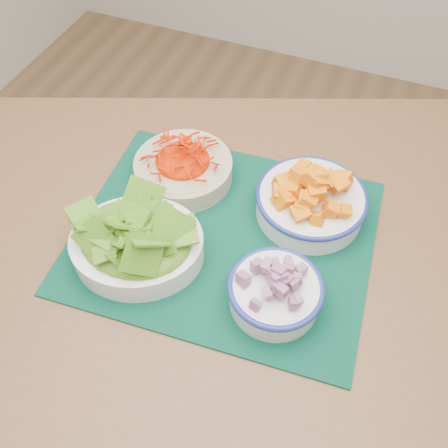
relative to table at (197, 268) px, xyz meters
name	(u,v)px	position (x,y,z in m)	size (l,w,h in m)	color
table	(197,268)	(0.00, 0.00, 0.00)	(1.37, 1.15, 0.75)	brown
placemat	(224,235)	(0.05, 0.02, 0.10)	(0.51, 0.42, 0.00)	black
carrot_bowl	(183,165)	(-0.08, 0.12, 0.14)	(0.23, 0.23, 0.07)	#C0AC8F
squash_bowl	(312,196)	(0.17, 0.12, 0.15)	(0.24, 0.24, 0.09)	white
lettuce_bowl	(136,239)	(-0.07, -0.07, 0.15)	(0.27, 0.25, 0.10)	white
onion_bowl	(276,289)	(0.17, -0.08, 0.14)	(0.18, 0.18, 0.08)	white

